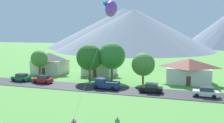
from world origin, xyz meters
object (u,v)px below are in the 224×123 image
object	(u,v)px
house_right_center	(189,70)
house_rightmost	(50,63)
tree_center	(39,59)
parked_car_green_east_end	(21,77)
pickup_truck_navy_west_side	(106,84)
kite_flyer_with_kite	(110,10)
parked_car_white_west_end	(206,92)
parked_car_black_mid_west	(151,88)
house_left_center	(100,64)
tree_right_of_center	(89,57)
tree_far_right	(112,56)
parked_car_red_mid_east	(43,79)
tree_near_left	(143,64)

from	to	relation	value
house_right_center	house_rightmost	world-z (taller)	house_rightmost
tree_center	parked_car_green_east_end	bearing A→B (deg)	-96.87
pickup_truck_navy_west_side	kite_flyer_with_kite	bearing A→B (deg)	-68.67
tree_center	house_right_center	bearing A→B (deg)	6.35
parked_car_white_west_end	parked_car_black_mid_west	bearing A→B (deg)	179.68
house_left_center	parked_car_black_mid_west	xyz separation A→B (m)	(15.53, -14.53, -1.86)
parked_car_black_mid_west	tree_right_of_center	bearing A→B (deg)	156.63
parked_car_white_west_end	pickup_truck_navy_west_side	size ratio (longest dim) A/B	0.81
tree_right_of_center	pickup_truck_navy_west_side	world-z (taller)	tree_right_of_center
house_left_center	house_rightmost	bearing A→B (deg)	-171.76
parked_car_green_east_end	pickup_truck_navy_west_side	xyz separation A→B (m)	(20.54, -1.22, 0.19)
tree_far_right	kite_flyer_with_kite	world-z (taller)	kite_flyer_with_kite
tree_far_right	parked_car_red_mid_east	distance (m)	15.83
tree_right_of_center	house_rightmost	bearing A→B (deg)	156.45
tree_center	pickup_truck_navy_west_side	size ratio (longest dim) A/B	1.25
house_rightmost	parked_car_white_west_end	world-z (taller)	house_rightmost
parked_car_black_mid_west	parked_car_green_east_end	bearing A→B (deg)	177.35
tree_center	tree_right_of_center	world-z (taller)	tree_right_of_center
tree_near_left	house_rightmost	bearing A→B (deg)	168.11
tree_near_left	parked_car_white_west_end	size ratio (longest dim) A/B	1.57
house_right_center	kite_flyer_with_kite	bearing A→B (deg)	-107.78
house_left_center	tree_near_left	distance (m)	14.81
house_right_center	tree_right_of_center	size ratio (longest dim) A/B	1.16
house_right_center	tree_center	xyz separation A→B (m)	(-35.08, -3.91, 1.77)
house_left_center	house_right_center	distance (m)	22.20
house_right_center	tree_right_of_center	distance (m)	22.00
house_left_center	tree_center	distance (m)	15.05
tree_far_right	kite_flyer_with_kite	distance (m)	26.54
tree_center	house_left_center	bearing A→B (deg)	28.55
house_left_center	house_right_center	world-z (taller)	house_right_center
house_left_center	tree_near_left	size ratio (longest dim) A/B	1.19
house_right_center	parked_car_green_east_end	world-z (taller)	house_right_center
tree_far_right	parked_car_white_west_end	world-z (taller)	tree_far_right
tree_far_right	tree_near_left	bearing A→B (deg)	-6.48
parked_car_black_mid_west	parked_car_red_mid_east	distance (m)	23.49
tree_right_of_center	parked_car_green_east_end	size ratio (longest dim) A/B	1.97
parked_car_green_east_end	house_left_center	bearing A→B (deg)	43.56
house_left_center	parked_car_green_east_end	xyz separation A→B (m)	(-13.85, -13.17, -1.86)
house_left_center	parked_car_green_east_end	bearing A→B (deg)	-136.44
house_right_center	house_rightmost	bearing A→B (deg)	177.92
house_left_center	tree_right_of_center	size ratio (longest dim) A/B	0.96
parked_car_green_east_end	pickup_truck_navy_west_side	world-z (taller)	pickup_truck_navy_west_side
house_rightmost	tree_right_of_center	size ratio (longest dim) A/B	1.06
house_right_center	pickup_truck_navy_west_side	size ratio (longest dim) A/B	1.83
house_right_center	tree_center	bearing A→B (deg)	-173.65
tree_near_left	pickup_truck_navy_west_side	xyz separation A→B (m)	(-6.02, -6.92, -3.15)
house_rightmost	tree_center	world-z (taller)	tree_center
parked_car_white_west_end	pickup_truck_navy_west_side	bearing A→B (deg)	179.37
tree_near_left	parked_car_red_mid_east	xyz separation A→B (m)	(-20.65, -6.08, -3.34)
house_rightmost	pickup_truck_navy_west_side	bearing A→B (deg)	-31.68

